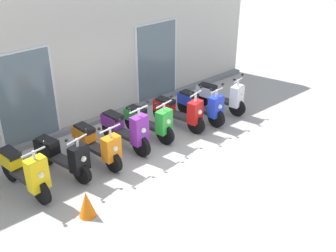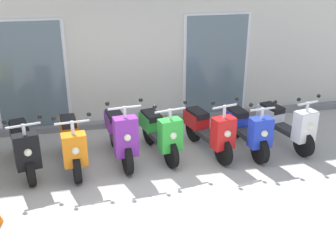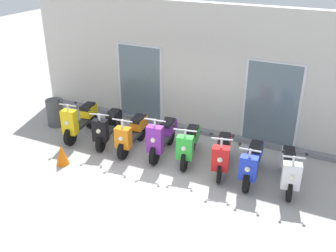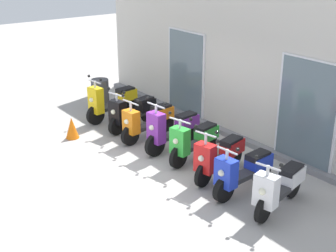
{
  "view_description": "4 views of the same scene",
  "coord_description": "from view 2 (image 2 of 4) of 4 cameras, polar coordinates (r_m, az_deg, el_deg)",
  "views": [
    {
      "loc": [
        -5.13,
        -6.04,
        5.08
      ],
      "look_at": [
        0.34,
        0.29,
        0.61
      ],
      "focal_mm": 44.36,
      "sensor_mm": 36.0,
      "label": 1
    },
    {
      "loc": [
        -0.96,
        -5.57,
        3.43
      ],
      "look_at": [
        0.44,
        0.69,
        0.7
      ],
      "focal_mm": 43.44,
      "sensor_mm": 36.0,
      "label": 2
    },
    {
      "loc": [
        3.58,
        -6.77,
        4.94
      ],
      "look_at": [
        -0.14,
        0.85,
        0.9
      ],
      "focal_mm": 41.5,
      "sensor_mm": 36.0,
      "label": 3
    },
    {
      "loc": [
        7.33,
        -4.93,
        4.38
      ],
      "look_at": [
        -0.1,
        0.66,
        0.73
      ],
      "focal_mm": 50.0,
      "sensor_mm": 36.0,
      "label": 4
    }
  ],
  "objects": [
    {
      "name": "ground_plane",
      "position": [
        6.62,
        -2.41,
        -8.2
      ],
      "size": [
        40.0,
        40.0,
        0.0
      ],
      "primitive_type": "plane",
      "color": "#A8A39E"
    },
    {
      "name": "storefront_facade",
      "position": [
        8.58,
        -6.01,
        11.46
      ],
      "size": [
        10.84,
        0.5,
        3.56
      ],
      "color": "beige",
      "rests_on": "ground_plane"
    },
    {
      "name": "scooter_black",
      "position": [
        7.26,
        -19.61,
        -2.61
      ],
      "size": [
        0.72,
        1.59,
        1.15
      ],
      "color": "black",
      "rests_on": "ground_plane"
    },
    {
      "name": "scooter_orange",
      "position": [
        7.11,
        -13.33,
        -2.27
      ],
      "size": [
        0.6,
        1.57,
        1.17
      ],
      "color": "black",
      "rests_on": "ground_plane"
    },
    {
      "name": "scooter_purple",
      "position": [
        7.19,
        -6.72,
        -1.17
      ],
      "size": [
        0.61,
        1.61,
        1.3
      ],
      "color": "black",
      "rests_on": "ground_plane"
    },
    {
      "name": "scooter_green",
      "position": [
        7.34,
        -1.18,
        -0.8
      ],
      "size": [
        0.68,
        1.52,
        1.17
      ],
      "color": "black",
      "rests_on": "ground_plane"
    },
    {
      "name": "scooter_red",
      "position": [
        7.47,
        5.69,
        -0.43
      ],
      "size": [
        0.68,
        1.55,
        1.21
      ],
      "color": "black",
      "rests_on": "ground_plane"
    },
    {
      "name": "scooter_blue",
      "position": [
        7.67,
        10.95,
        -0.37
      ],
      "size": [
        0.53,
        1.56,
        1.13
      ],
      "color": "black",
      "rests_on": "ground_plane"
    },
    {
      "name": "scooter_white",
      "position": [
        8.05,
        16.19,
        0.42
      ],
      "size": [
        0.67,
        1.54,
        1.15
      ],
      "color": "black",
      "rests_on": "ground_plane"
    }
  ]
}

